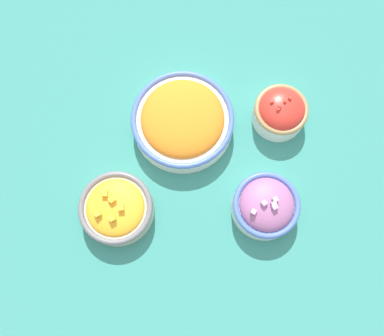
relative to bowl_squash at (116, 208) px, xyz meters
The scene contains 5 objects.
ground_plane 0.18m from the bowl_squash, 11.97° to the right, with size 3.00×3.00×0.00m, color #337F75.
bowl_squash is the anchor object (origin of this frame).
bowl_carrots 0.23m from the bowl_squash, 13.84° to the left, with size 0.22×0.22×0.07m.
bowl_red_onion 0.30m from the bowl_squash, 39.87° to the right, with size 0.13×0.13×0.08m.
bowl_cherry_tomatoes 0.39m from the bowl_squash, ahead, with size 0.11×0.11×0.08m.
Camera 1 is at (-0.14, -0.16, 0.88)m, focal length 40.00 mm.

